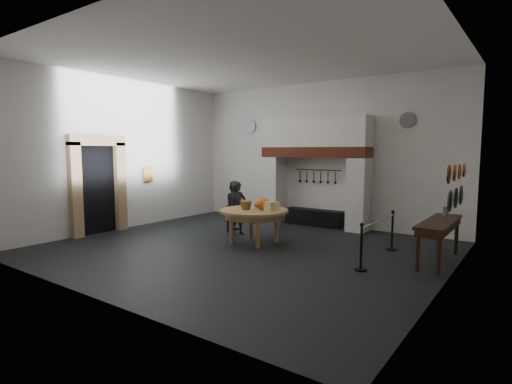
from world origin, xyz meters
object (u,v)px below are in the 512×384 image
Objects in this scene: visitor_far at (235,206)px; barrier_post_near at (361,248)px; barrier_post_far at (392,231)px; side_table at (440,222)px; work_table at (254,211)px; iron_range at (314,217)px; visitor_near at (238,208)px.

barrier_post_near is at bearing -127.89° from visitor_far.
barrier_post_far is at bearing 90.00° from barrier_post_near.
visitor_far reaches higher than barrier_post_far.
barrier_post_far is at bearing 157.22° from side_table.
work_table is 1.93× the size of barrier_post_near.
barrier_post_near is (3.09, -0.66, -0.39)m from work_table.
visitor_far is at bearing 145.01° from work_table.
visitor_near is (-1.09, -2.55, 0.50)m from iron_range.
iron_range is 1.10× the size of work_table.
iron_range is 1.26× the size of visitor_near.
work_table is at bearing -142.85° from visitor_far.
barrier_post_near and barrier_post_far have the same top height.
side_table is at bearing -108.89° from visitor_far.
visitor_near is at bearing -113.21° from iron_range.
visitor_far is (-0.40, 0.40, -0.01)m from visitor_near.
side_table is 2.44× the size of barrier_post_far.
iron_range is 2.11× the size of barrier_post_far.
side_table is 1.94m from barrier_post_near.
visitor_near is 4.16m from barrier_post_far.
side_table reaches higher than iron_range.
visitor_near reaches higher than barrier_post_near.
visitor_far reaches higher than iron_range.
work_table is (-0.10, -3.12, 0.59)m from iron_range.
visitor_far reaches higher than barrier_post_near.
barrier_post_far is (4.08, 0.77, -0.30)m from visitor_near.
visitor_far is 4.50m from barrier_post_far.
work_table is at bearing -104.33° from visitor_near.
side_table and barrier_post_far have the same top height.
visitor_near is 1.02× the size of visitor_far.
work_table is 1.70m from visitor_far.
barrier_post_far is (-1.12, 0.47, -0.42)m from side_table.
side_table is (4.20, 0.87, 0.03)m from work_table.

